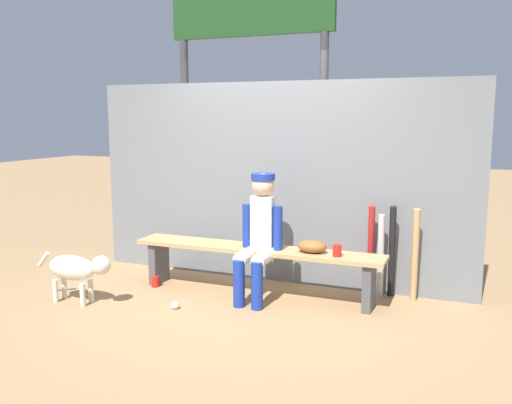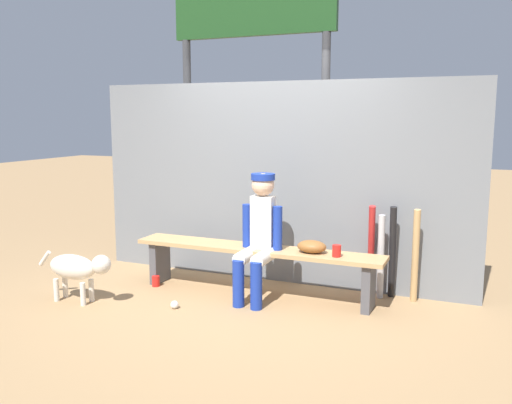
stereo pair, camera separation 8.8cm
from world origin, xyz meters
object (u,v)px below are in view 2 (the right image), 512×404
bat_aluminum_silver (381,257)px  scoreboard (258,43)px  cup_on_ground (156,281)px  bat_aluminum_black (392,252)px  player_seated (258,232)px  dugout_bench (256,258)px  baseball (175,305)px  baseball_glove (312,247)px  cup_on_bench (337,251)px  dog (77,268)px  bat_aluminum_red (371,250)px  bat_wood_tan (415,256)px

bat_aluminum_silver → scoreboard: size_ratio=0.23×
cup_on_ground → bat_aluminum_black: bearing=13.8°
player_seated → cup_on_ground: size_ratio=11.08×
cup_on_ground → dugout_bench: bearing=8.6°
bat_aluminum_silver → baseball: (-1.69, -1.02, -0.38)m
dugout_bench → baseball_glove: 0.59m
cup_on_bench → dog: 2.45m
cup_on_bench → dog: bearing=-160.6°
dugout_bench → bat_aluminum_red: 1.14m
baseball → cup_on_bench: size_ratio=0.67×
cup_on_bench → dog: (-2.30, -0.81, -0.20)m
bat_aluminum_black → scoreboard: scoreboard is taller
player_seated → bat_aluminum_silver: bearing=23.5°
dugout_bench → player_seated: player_seated is taller
dugout_bench → scoreboard: bearing=112.2°
cup_on_ground → cup_on_bench: (1.89, 0.11, 0.49)m
bat_aluminum_silver → scoreboard: scoreboard is taller
baseball → bat_aluminum_black: bearing=30.9°
bat_aluminum_silver → dog: size_ratio=0.99×
bat_aluminum_black → cup_on_bench: bearing=-132.9°
baseball_glove → bat_aluminum_silver: (0.59, 0.36, -0.13)m
player_seated → bat_wood_tan: size_ratio=1.34×
bat_wood_tan → cup_on_ground: (-2.55, -0.53, -0.40)m
bat_aluminum_silver → scoreboard: (-1.69, 0.95, 2.19)m
bat_aluminum_red → bat_wood_tan: bearing=-8.9°
scoreboard → dog: 3.28m
bat_aluminum_silver → scoreboard: bearing=150.7°
baseball_glove → bat_wood_tan: (0.90, 0.37, -0.09)m
dugout_bench → cup_on_ground: (-1.07, -0.16, -0.32)m
cup_on_ground → baseball_glove: bearing=5.6°
bat_aluminum_silver → cup_on_ground: (-2.23, -0.52, -0.36)m
dugout_bench → dog: 1.71m
dugout_bench → cup_on_ground: 1.13m
player_seated → dog: 1.75m
dugout_bench → baseball: bearing=-129.0°
baseball → scoreboard: 3.24m
dugout_bench → cup_on_ground: bearing=-171.4°
scoreboard → cup_on_ground: bearing=-110.0°
bat_aluminum_black → baseball: (-1.79, -1.07, -0.42)m
bat_aluminum_black → bat_wood_tan: size_ratio=1.01×
baseball → dog: 1.01m
dugout_bench → bat_aluminum_black: (1.26, 0.41, 0.08)m
bat_aluminum_black → dugout_bench: bearing=-162.0°
bat_wood_tan → dog: bat_wood_tan is taller
bat_wood_tan → scoreboard: (-2.01, 0.94, 2.16)m
baseball_glove → bat_aluminum_silver: size_ratio=0.34×
bat_aluminum_silver → cup_on_bench: size_ratio=7.57×
bat_wood_tan → cup_on_bench: bat_wood_tan is taller
baseball_glove → scoreboard: 2.68m
baseball_glove → bat_aluminum_black: (0.68, 0.41, -0.08)m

